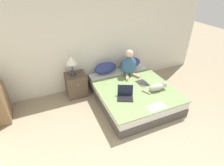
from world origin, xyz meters
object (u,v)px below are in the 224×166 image
at_px(bed, 133,93).
at_px(table_lamp, 71,62).
at_px(bookshelf, 1,103).
at_px(person_sitting, 129,65).
at_px(pillow_near, 105,68).
at_px(nightstand, 76,85).
at_px(pillow_far, 130,63).
at_px(laptop_open, 125,95).
at_px(cat_tabby, 158,87).

height_order(bed, table_lamp, table_lamp).
bearing_deg(bookshelf, person_sitting, -0.35).
bearing_deg(pillow_near, nightstand, -175.50).
bearing_deg(pillow_far, laptop_open, -122.90).
bearing_deg(bed, person_sitting, 73.88).
height_order(table_lamp, bookshelf, table_lamp).
relative_size(pillow_far, bookshelf, 0.77).
relative_size(bed, bookshelf, 2.55).
distance_m(person_sitting, nightstand, 1.39).
xyz_separation_m(bed, cat_tabby, (0.41, -0.35, 0.29)).
xyz_separation_m(person_sitting, bookshelf, (-2.90, 0.02, -0.29)).
distance_m(pillow_far, table_lamp, 1.60).
bearing_deg(pillow_near, cat_tabby, -56.84).
distance_m(cat_tabby, bookshelf, 3.28).
relative_size(person_sitting, nightstand, 1.18).
distance_m(bed, pillow_far, 0.96).
bearing_deg(bed, pillow_near, 113.74).
xyz_separation_m(bed, table_lamp, (-1.20, 0.79, 0.70)).
relative_size(pillow_near, nightstand, 1.04).
bearing_deg(person_sitting, nightstand, 169.69).
bearing_deg(cat_tabby, pillow_far, 94.39).
bearing_deg(cat_tabby, laptop_open, 178.45).
height_order(bed, person_sitting, person_sitting).
bearing_deg(pillow_near, laptop_open, -90.25).
relative_size(bed, nightstand, 3.45).
height_order(cat_tabby, bookshelf, bookshelf).
bearing_deg(person_sitting, table_lamp, 168.91).
height_order(bed, laptop_open, laptop_open).
bearing_deg(table_lamp, pillow_near, 2.51).
xyz_separation_m(pillow_near, table_lamp, (-0.84, -0.04, 0.35)).
height_order(laptop_open, bookshelf, bookshelf).
height_order(person_sitting, nightstand, person_sitting).
xyz_separation_m(pillow_far, bookshelf, (-3.11, -0.28, -0.17)).
xyz_separation_m(pillow_far, table_lamp, (-1.56, -0.04, 0.35)).
bearing_deg(bookshelf, laptop_open, -19.49).
distance_m(cat_tabby, nightstand, 1.93).
bearing_deg(pillow_far, cat_tabby, -87.81).
height_order(bed, pillow_far, pillow_far).
height_order(pillow_far, nightstand, pillow_far).
distance_m(bed, person_sitting, 0.72).
xyz_separation_m(bed, laptop_open, (-0.37, -0.30, 0.25)).
xyz_separation_m(pillow_near, cat_tabby, (0.77, -1.18, -0.06)).
bearing_deg(nightstand, table_lamp, 146.59).
relative_size(bed, cat_tabby, 3.42).
bearing_deg(nightstand, person_sitting, -10.31).
xyz_separation_m(pillow_near, laptop_open, (-0.00, -1.13, -0.10)).
bearing_deg(bookshelf, nightstand, 7.89).
bearing_deg(table_lamp, cat_tabby, -35.39).
bearing_deg(pillow_far, table_lamp, -178.66).
height_order(pillow_near, pillow_far, same).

